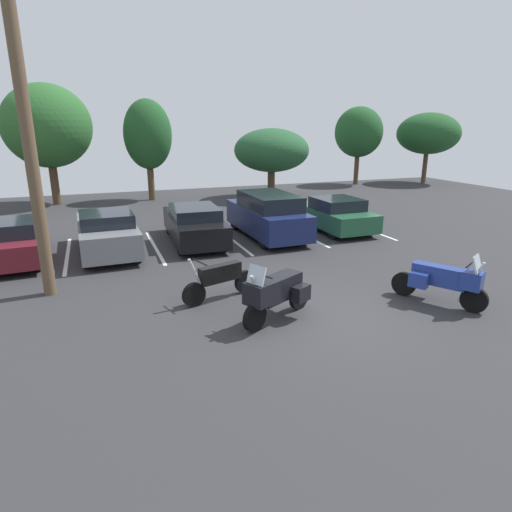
{
  "coord_description": "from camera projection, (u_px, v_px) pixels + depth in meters",
  "views": [
    {
      "loc": [
        -4.73,
        -8.14,
        4.26
      ],
      "look_at": [
        -0.86,
        2.21,
        0.93
      ],
      "focal_mm": 30.56,
      "sensor_mm": 36.0,
      "label": 1
    }
  ],
  "objects": [
    {
      "name": "parking_stripes",
      "position": [
        195.0,
        243.0,
        16.35
      ],
      "size": [
        14.89,
        4.7,
        0.01
      ],
      "color": "silver",
      "rests_on": "ground"
    },
    {
      "name": "tree_right",
      "position": [
        428.0,
        134.0,
        32.44
      ],
      "size": [
        4.59,
        4.59,
        5.16
      ],
      "color": "#4C3823",
      "rests_on": "ground"
    },
    {
      "name": "car_green",
      "position": [
        334.0,
        214.0,
        18.27
      ],
      "size": [
        1.91,
        4.34,
        1.38
      ],
      "color": "#235638",
      "rests_on": "ground"
    },
    {
      "name": "car_black",
      "position": [
        194.0,
        224.0,
        16.36
      ],
      "size": [
        1.99,
        4.75,
        1.39
      ],
      "color": "black",
      "rests_on": "ground"
    },
    {
      "name": "motorcycle_third",
      "position": [
        443.0,
        280.0,
        10.61
      ],
      "size": [
        1.35,
        2.07,
        1.39
      ],
      "color": "black",
      "rests_on": "ground"
    },
    {
      "name": "ground",
      "position": [
        324.0,
        318.0,
        10.13
      ],
      "size": [
        44.0,
        44.0,
        0.1
      ],
      "primitive_type": "cube",
      "color": "#2D2D30"
    },
    {
      "name": "motorcycle_touring",
      "position": [
        276.0,
        292.0,
        9.69
      ],
      "size": [
        2.04,
        1.36,
        1.46
      ],
      "color": "black",
      "rests_on": "ground"
    },
    {
      "name": "tree_rear",
      "position": [
        359.0,
        132.0,
        31.65
      ],
      "size": [
        3.45,
        3.45,
        5.56
      ],
      "color": "#4C3823",
      "rests_on": "ground"
    },
    {
      "name": "tree_far_left",
      "position": [
        148.0,
        135.0,
        24.79
      ],
      "size": [
        2.71,
        2.71,
        5.7
      ],
      "color": "#4C3823",
      "rests_on": "ground"
    },
    {
      "name": "motorcycle_second",
      "position": [
        220.0,
        279.0,
        10.94
      ],
      "size": [
        2.09,
        0.83,
        1.24
      ],
      "color": "black",
      "rests_on": "ground"
    },
    {
      "name": "car_grey",
      "position": [
        107.0,
        232.0,
        14.95
      ],
      "size": [
        1.96,
        4.59,
        1.48
      ],
      "color": "slate",
      "rests_on": "ground"
    },
    {
      "name": "tree_center_left",
      "position": [
        272.0,
        150.0,
        25.84
      ],
      "size": [
        4.44,
        4.44,
        4.09
      ],
      "color": "#4C3823",
      "rests_on": "ground"
    },
    {
      "name": "car_maroon",
      "position": [
        7.0,
        241.0,
        14.0
      ],
      "size": [
        2.25,
        4.54,
        1.4
      ],
      "color": "maroon",
      "rests_on": "ground"
    },
    {
      "name": "tree_center",
      "position": [
        47.0,
        126.0,
        23.17
      ],
      "size": [
        4.59,
        4.59,
        6.39
      ],
      "color": "#4C3823",
      "rests_on": "ground"
    },
    {
      "name": "utility_pole",
      "position": [
        27.0,
        132.0,
        10.27
      ],
      "size": [
        1.07,
        1.58,
        7.96
      ],
      "color": "brown",
      "rests_on": "ground"
    },
    {
      "name": "car_navy",
      "position": [
        268.0,
        215.0,
        17.07
      ],
      "size": [
        1.87,
        4.82,
        1.74
      ],
      "color": "navy",
      "rests_on": "ground"
    }
  ]
}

